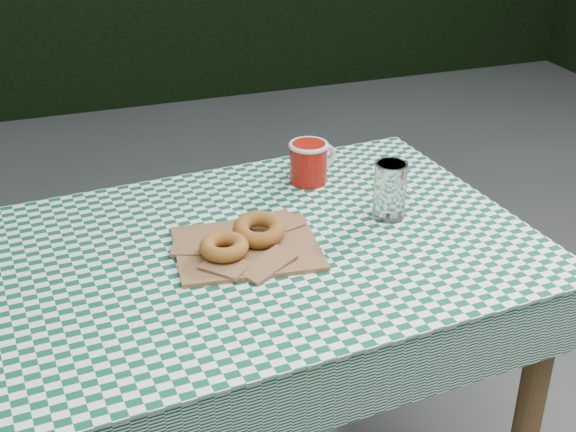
# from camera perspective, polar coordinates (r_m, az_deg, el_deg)

# --- Properties ---
(table) EXTENTS (1.21, 0.86, 0.75)m
(table) POSITION_cam_1_polar(r_m,az_deg,el_deg) (1.80, -2.57, -12.83)
(table) COLOR brown
(table) RESTS_ON ground
(tablecloth) EXTENTS (1.23, 0.88, 0.01)m
(tablecloth) POSITION_cam_1_polar(r_m,az_deg,el_deg) (1.58, -2.86, -2.39)
(tablecloth) COLOR #0B4A2F
(tablecloth) RESTS_ON table
(paper_bag) EXTENTS (0.31, 0.26, 0.02)m
(paper_bag) POSITION_cam_1_polar(r_m,az_deg,el_deg) (1.56, -3.05, -2.30)
(paper_bag) COLOR brown
(paper_bag) RESTS_ON tablecloth
(bagel_front) EXTENTS (0.14, 0.14, 0.03)m
(bagel_front) POSITION_cam_1_polar(r_m,az_deg,el_deg) (1.52, -4.75, -2.28)
(bagel_front) COLOR #A05821
(bagel_front) RESTS_ON paper_bag
(bagel_back) EXTENTS (0.12, 0.12, 0.03)m
(bagel_back) POSITION_cam_1_polar(r_m,az_deg,el_deg) (1.57, -2.16, -1.00)
(bagel_back) COLOR brown
(bagel_back) RESTS_ON paper_bag
(coffee_mug) EXTENTS (0.23, 0.23, 0.10)m
(coffee_mug) POSITION_cam_1_polar(r_m,az_deg,el_deg) (1.83, 1.52, 3.95)
(coffee_mug) COLOR maroon
(coffee_mug) RESTS_ON tablecloth
(drinking_glass) EXTENTS (0.09, 0.09, 0.13)m
(drinking_glass) POSITION_cam_1_polar(r_m,az_deg,el_deg) (1.68, 7.53, 1.87)
(drinking_glass) COLOR silver
(drinking_glass) RESTS_ON tablecloth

